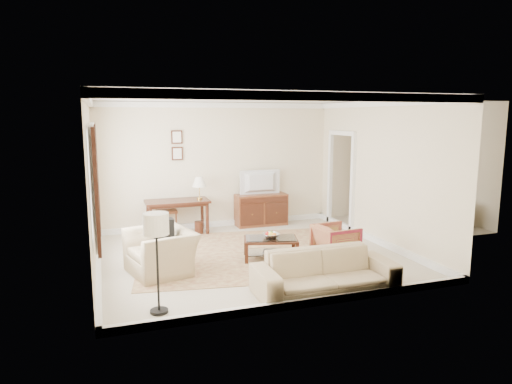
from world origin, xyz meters
TOP-DOWN VIEW (x-y plane):
  - room_shell at (0.00, 0.00)m, footprint 5.51×5.01m
  - annex_bedroom at (4.49, 1.15)m, footprint 3.00×2.70m
  - window_front at (-2.70, -0.70)m, footprint 0.12×1.56m
  - window_rear at (-2.70, 0.90)m, footprint 0.12×1.56m
  - doorway at (2.71, 1.50)m, footprint 0.10×1.12m
  - rug at (-0.09, 0.13)m, footprint 4.35×3.88m
  - writing_desk at (-1.03, 2.05)m, footprint 1.38×0.69m
  - desk_chair at (-1.23, 2.40)m, footprint 0.46×0.46m
  - desk_lamp at (-0.53, 2.05)m, footprint 0.32×0.32m
  - framed_prints at (-0.93, 2.47)m, footprint 0.25×0.04m
  - sideboard at (0.99, 2.24)m, footprint 1.22×0.47m
  - tv at (0.99, 2.22)m, footprint 0.94×0.54m
  - coffee_table at (0.27, -0.33)m, footprint 1.08×0.80m
  - fruit_bowl at (0.28, -0.32)m, footprint 0.42×0.42m
  - book_a at (0.13, -0.31)m, footprint 0.27×0.16m
  - book_b at (0.34, -0.36)m, footprint 0.18×0.24m
  - striped_armchair at (1.39, -0.71)m, footprint 0.70×0.74m
  - club_armchair at (-1.71, -0.42)m, footprint 0.97×1.25m
  - backpack at (-1.64, -0.34)m, footprint 0.27×0.35m
  - sofa at (0.47, -2.06)m, footprint 2.12×0.66m
  - floor_lamp at (-1.95, -2.00)m, footprint 0.33×0.33m

SIDE VIEW (x-z plane):
  - rug at x=-0.09m, z-range 0.00..0.01m
  - book_b at x=0.34m, z-range -0.03..0.35m
  - book_a at x=0.13m, z-range -0.03..0.35m
  - coffee_table at x=0.27m, z-range 0.10..0.51m
  - annex_bedroom at x=4.49m, z-range -1.11..1.79m
  - striped_armchair at x=1.39m, z-range 0.00..0.71m
  - sideboard at x=0.99m, z-range 0.00..0.75m
  - sofa at x=0.47m, z-range 0.00..0.83m
  - fruit_bowl at x=0.28m, z-range 0.41..0.51m
  - club_armchair at x=-1.71m, z-range 0.00..0.97m
  - desk_chair at x=-1.23m, z-range 0.00..1.05m
  - writing_desk at x=-1.03m, z-range 0.27..1.02m
  - backpack at x=-1.64m, z-range 0.53..0.93m
  - desk_lamp at x=-0.53m, z-range 0.76..1.26m
  - doorway at x=2.71m, z-range -0.05..2.20m
  - floor_lamp at x=-1.95m, z-range 0.44..1.79m
  - tv at x=0.99m, z-range 1.16..1.28m
  - window_front at x=-2.70m, z-range 0.65..2.45m
  - window_rear at x=-2.70m, z-range 0.65..2.45m
  - framed_prints at x=-0.93m, z-range 1.60..2.28m
  - room_shell at x=0.00m, z-range 1.02..3.93m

